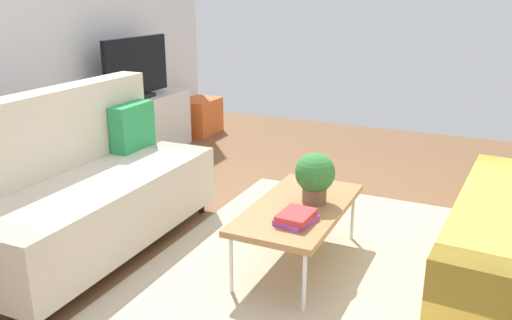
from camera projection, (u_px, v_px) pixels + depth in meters
The scene contains 13 objects.
ground_plane at pixel (302, 261), 3.55m from camera, with size 7.68×7.68×0.00m, color brown.
area_rug at pixel (323, 273), 3.39m from camera, with size 2.90×2.20×0.01m, color tan.
couch_beige at pixel (85, 188), 3.62m from camera, with size 1.91×0.87×1.10m.
coffee_table at pixel (299, 209), 3.39m from camera, with size 1.10×0.56×0.42m.
tv_console at pixel (139, 127), 5.74m from camera, with size 1.40×0.44×0.64m, color silver.
tv at pixel (137, 69), 5.54m from camera, with size 1.00×0.20×0.64m.
storage_trunk at pixel (200, 116), 6.68m from camera, with size 0.52×0.40×0.44m, color orange.
potted_plant at pixel (315, 176), 3.38m from camera, with size 0.26×0.26×0.33m.
table_book_0 at pixel (296, 220), 3.13m from camera, with size 0.24×0.18×0.03m, color purple.
table_book_1 at pixel (296, 215), 3.12m from camera, with size 0.24×0.18×0.03m, color red.
vase_0 at pixel (96, 102), 5.14m from camera, with size 0.13×0.13×0.12m, color silver.
vase_1 at pixel (108, 97), 5.30m from camera, with size 0.11×0.11×0.15m, color #33B29E.
bottle_0 at pixel (126, 94), 5.41m from camera, with size 0.04×0.04×0.18m, color purple.
Camera 1 is at (-3.00, -1.07, 1.73)m, focal length 37.04 mm.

